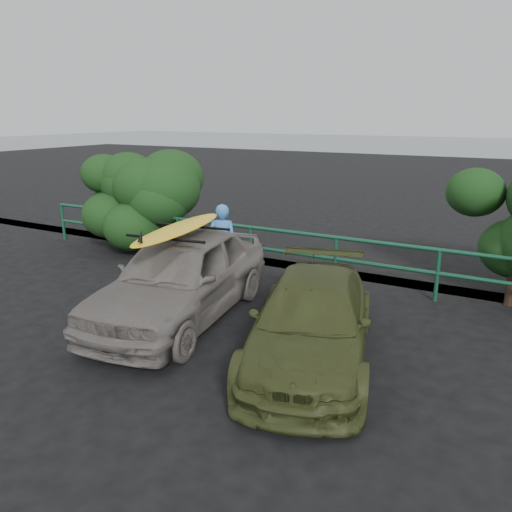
{
  "coord_description": "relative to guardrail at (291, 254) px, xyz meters",
  "views": [
    {
      "loc": [
        4.27,
        -4.38,
        3.41
      ],
      "look_at": [
        0.42,
        2.66,
        1.12
      ],
      "focal_mm": 35.0,
      "sensor_mm": 36.0,
      "label": 1
    }
  ],
  "objects": [
    {
      "name": "sedan",
      "position": [
        -0.72,
        -2.91,
        0.23
      ],
      "size": [
        2.36,
        4.59,
        1.5
      ],
      "primitive_type": "imported",
      "rotation": [
        0.0,
        0.0,
        0.14
      ],
      "color": "slate",
      "rests_on": "ground"
    },
    {
      "name": "roof_rack",
      "position": [
        -0.72,
        -2.91,
        1.0
      ],
      "size": [
        1.54,
        1.18,
        0.05
      ],
      "primitive_type": null,
      "rotation": [
        0.0,
        0.0,
        0.14
      ],
      "color": "black",
      "rests_on": "sedan"
    },
    {
      "name": "surfboard",
      "position": [
        -0.72,
        -2.91,
        1.06
      ],
      "size": [
        0.94,
        2.78,
        0.08
      ],
      "primitive_type": "ellipsoid",
      "rotation": [
        0.0,
        0.0,
        0.14
      ],
      "color": "yellow",
      "rests_on": "roof_rack"
    },
    {
      "name": "ground",
      "position": [
        0.0,
        -5.0,
        -0.52
      ],
      "size": [
        80.0,
        80.0,
        0.0
      ],
      "primitive_type": "plane",
      "color": "black"
    },
    {
      "name": "olive_vehicle",
      "position": [
        1.82,
        -3.26,
        0.07
      ],
      "size": [
        2.7,
        4.33,
        1.17
      ],
      "primitive_type": "imported",
      "rotation": [
        0.0,
        0.0,
        0.28
      ],
      "color": "#3B441E",
      "rests_on": "ground"
    },
    {
      "name": "ocean",
      "position": [
        0.0,
        55.0,
        -0.52
      ],
      "size": [
        200.0,
        200.0,
        0.0
      ],
      "primitive_type": "plane",
      "color": "slate",
      "rests_on": "ground"
    },
    {
      "name": "guardrail",
      "position": [
        0.0,
        0.0,
        0.0
      ],
      "size": [
        14.0,
        0.08,
        1.04
      ],
      "primitive_type": null,
      "color": "#164E33",
      "rests_on": "ground"
    },
    {
      "name": "shrub_left",
      "position": [
        -4.8,
        0.4,
        0.62
      ],
      "size": [
        3.2,
        2.4,
        2.28
      ],
      "primitive_type": null,
      "color": "#193E16",
      "rests_on": "ground"
    },
    {
      "name": "man",
      "position": [
        -1.13,
        -0.95,
        0.31
      ],
      "size": [
        0.69,
        0.56,
        1.66
      ],
      "primitive_type": "imported",
      "rotation": [
        0.0,
        0.0,
        3.43
      ],
      "color": "#4684D3",
      "rests_on": "ground"
    }
  ]
}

